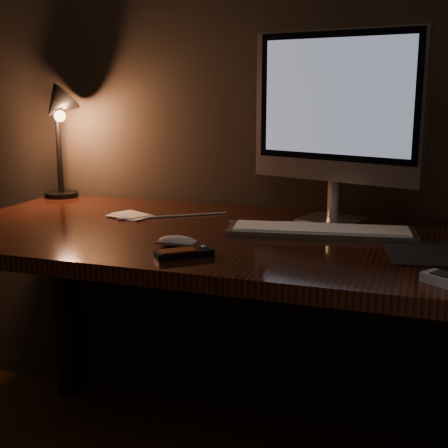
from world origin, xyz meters
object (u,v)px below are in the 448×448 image
(desk, at_px, (241,272))
(monitor, at_px, (336,111))
(media_remote, at_px, (184,253))
(desk_lamp, at_px, (58,122))
(mouse, at_px, (178,243))
(keyboard, at_px, (321,230))

(desk, height_order, monitor, monitor)
(media_remote, relative_size, desk_lamp, 0.34)
(monitor, bearing_deg, mouse, -110.19)
(media_remote, bearing_deg, monitor, 22.09)
(keyboard, bearing_deg, monitor, 79.89)
(keyboard, bearing_deg, desk, 169.85)
(monitor, bearing_deg, keyboard, -73.58)
(monitor, bearing_deg, media_remote, -100.69)
(monitor, bearing_deg, desk, -126.89)
(keyboard, bearing_deg, mouse, -151.20)
(mouse, bearing_deg, desk_lamp, 142.53)
(desk_lamp, bearing_deg, desk, -3.00)
(keyboard, xyz_separation_m, mouse, (-0.31, -0.24, 0.00))
(desk, xyz_separation_m, mouse, (-0.09, -0.24, 0.14))
(monitor, relative_size, desk_lamp, 1.36)
(monitor, bearing_deg, desk_lamp, -166.59)
(desk, relative_size, mouse, 16.60)
(desk, bearing_deg, keyboard, -0.73)
(desk, xyz_separation_m, desk_lamp, (-0.71, 0.22, 0.39))
(mouse, xyz_separation_m, desk_lamp, (-0.63, 0.47, 0.25))
(desk_lamp, bearing_deg, media_remote, -24.76)
(desk, relative_size, desk_lamp, 4.11)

